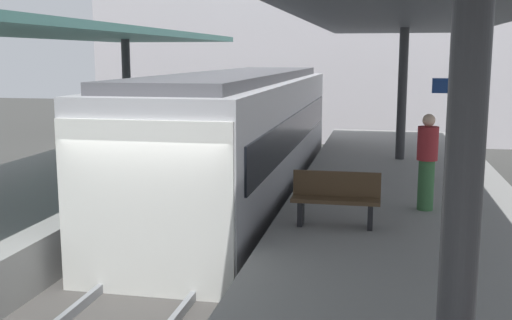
{
  "coord_description": "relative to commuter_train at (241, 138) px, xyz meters",
  "views": [
    {
      "loc": [
        3.29,
        -8.8,
        3.7
      ],
      "look_at": [
        0.6,
        4.42,
        1.41
      ],
      "focal_mm": 43.43,
      "sensor_mm": 36.0,
      "label": 1
    }
  ],
  "objects": [
    {
      "name": "passenger_near_bench",
      "position": [
        4.1,
        -3.33,
        0.15
      ],
      "size": [
        0.36,
        0.36,
        1.7
      ],
      "color": "#386B3D",
      "rests_on": "platform_right"
    },
    {
      "name": "canopy_right",
      "position": [
        3.8,
        -4.15,
        2.7
      ],
      "size": [
        4.18,
        21.0,
        3.55
      ],
      "color": "#333335",
      "rests_on": "platform_right"
    },
    {
      "name": "platform_sign",
      "position": [
        4.79,
        -0.49,
        0.9
      ],
      "size": [
        0.9,
        0.08,
        2.21
      ],
      "color": "#262628",
      "rests_on": "platform_right"
    },
    {
      "name": "commuter_train",
      "position": [
        0.0,
        0.0,
        0.0
      ],
      "size": [
        2.78,
        12.5,
        3.1
      ],
      "color": "#ADADB2",
      "rests_on": "track_ballast"
    },
    {
      "name": "rail_far_side",
      "position": [
        0.72,
        -5.55,
        -1.46
      ],
      "size": [
        0.08,
        28.0,
        0.14
      ],
      "primitive_type": "cube",
      "color": "slate",
      "rests_on": "track_ballast"
    },
    {
      "name": "rail_near_side",
      "position": [
        -0.72,
        -5.55,
        -1.46
      ],
      "size": [
        0.08,
        28.0,
        0.14
      ],
      "primitive_type": "cube",
      "color": "slate",
      "rests_on": "track_ballast"
    },
    {
      "name": "ground_plane",
      "position": [
        0.0,
        -5.55,
        -1.73
      ],
      "size": [
        80.0,
        80.0,
        0.0
      ],
      "primitive_type": "plane",
      "color": "#383835"
    },
    {
      "name": "platform_right",
      "position": [
        3.8,
        -5.55,
        -1.23
      ],
      "size": [
        4.4,
        28.0,
        1.0
      ],
      "primitive_type": "cube",
      "color": "gray",
      "rests_on": "ground_plane"
    },
    {
      "name": "station_building_backdrop",
      "position": [
        -0.28,
        14.45,
        3.77
      ],
      "size": [
        18.0,
        6.0,
        11.0
      ],
      "primitive_type": "cube",
      "color": "#B7B2B7",
      "rests_on": "ground_plane"
    },
    {
      "name": "platform_bench",
      "position": [
        2.62,
        -4.68,
        -0.26
      ],
      "size": [
        1.4,
        0.41,
        0.86
      ],
      "color": "black",
      "rests_on": "platform_right"
    },
    {
      "name": "track_ballast",
      "position": [
        0.0,
        -5.55,
        -1.63
      ],
      "size": [
        3.2,
        28.0,
        0.2
      ],
      "primitive_type": "cube",
      "color": "#423F3D",
      "rests_on": "ground_plane"
    }
  ]
}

